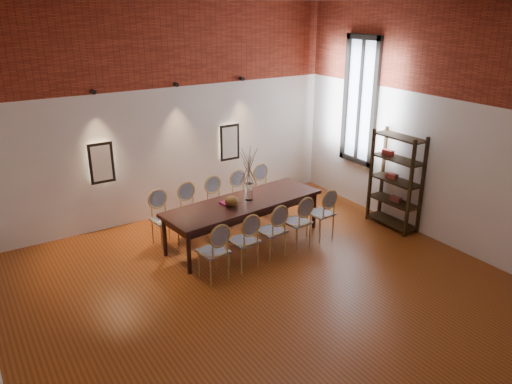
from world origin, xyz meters
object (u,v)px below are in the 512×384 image
chair_near_e (321,213)px  chair_far_a (164,219)px  book (228,202)px  chair_far_b (193,211)px  chair_near_d (297,221)px  chair_far_c (219,204)px  chair_far_d (244,197)px  chair_near_b (243,240)px  dining_table (244,221)px  bowl (232,201)px  vase (249,192)px  shelving_rack (396,181)px  chair_near_a (213,251)px  chair_near_c (271,230)px  chair_far_e (267,190)px

chair_near_e → chair_far_a: (-2.44, 1.22, 0.00)m
book → chair_far_b: bearing=122.6°
chair_far_b → chair_near_e: bearing=139.3°
chair_near_d → chair_far_c: same height
chair_far_d → book: bearing=38.0°
chair_near_b → chair_far_c: 1.59m
chair_near_b → chair_near_e: size_ratio=1.00×
dining_table → bowl: bowl is taller
chair_near_e → bowl: size_ratio=3.92×
dining_table → vase: size_ratio=9.56×
vase → shelving_rack: bearing=-20.3°
book → chair_near_b: bearing=-104.4°
dining_table → shelving_rack: (2.69, -0.94, 0.53)m
chair_far_d → vase: bearing=58.3°
shelving_rack → chair_near_a: bearing=178.1°
chair_far_a → book: chair_far_a is taller
chair_near_a → vase: vase is taller
chair_near_c → chair_far_e: bearing=52.3°
vase → book: (-0.38, 0.05, -0.14)m
chair_far_b → shelving_rack: (3.34, -1.61, 0.43)m
shelving_rack → chair_far_c: bearing=148.1°
bowl → chair_near_a: bearing=-134.8°
chair_far_a → chair_far_c: same height
chair_far_c → chair_far_d: bearing=180.0°
book → chair_far_e: bearing=31.2°
chair_near_b → chair_far_e: bearing=40.7°
chair_far_e → vase: 1.34m
chair_near_a → chair_far_b: size_ratio=1.00×
chair_near_e → vase: bearing=144.3°
chair_far_e → bowl: (-1.34, -0.95, 0.37)m
chair_near_e → chair_near_d: bearing=180.0°
chair_near_e → vase: (-1.11, 0.62, 0.43)m
chair_near_b → chair_far_d: (0.97, 1.60, 0.00)m
shelving_rack → chair_near_e: bearing=166.5°
chair_far_d → vase: size_ratio=3.13×
chair_near_e → shelving_rack: 1.56m
chair_far_e → book: chair_far_e is taller
chair_far_a → chair_far_b: 0.57m
bowl → chair_near_d: bearing=-32.4°
chair_near_a → chair_far_d: bearing=40.7°
chair_near_a → chair_far_a: (-0.17, 1.47, 0.00)m
dining_table → bowl: (-0.28, -0.08, 0.46)m
chair_near_c → chair_far_d: same height
chair_far_d → vase: (-0.37, -0.79, 0.43)m
chair_near_d → chair_far_e: 1.59m
chair_near_c → vase: bearing=81.1°
chair_far_d → chair_far_e: bearing=-180.0°
chair_near_e → chair_far_d: bearing=111.2°
dining_table → chair_near_e: chair_near_e is taller
chair_near_a → chair_far_d: 2.27m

